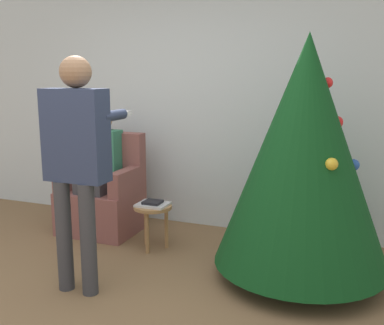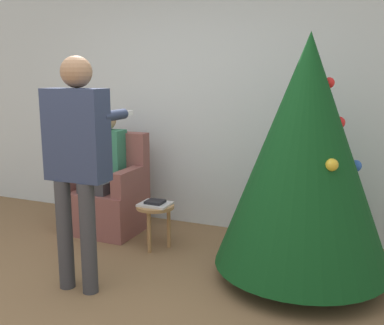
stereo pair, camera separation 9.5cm
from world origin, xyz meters
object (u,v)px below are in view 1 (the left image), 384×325
(person_standing, at_px, (76,152))
(side_stool, at_px, (153,213))
(armchair, at_px, (103,197))
(person_seated, at_px, (100,166))
(christmas_tree, at_px, (304,152))

(person_standing, distance_m, side_stool, 1.19)
(armchair, height_order, person_seated, person_seated)
(christmas_tree, xyz_separation_m, person_seated, (-2.10, 0.37, -0.34))
(christmas_tree, distance_m, armchair, 2.24)
(christmas_tree, relative_size, person_standing, 1.10)
(person_seated, distance_m, person_standing, 1.35)
(person_seated, height_order, side_stool, person_seated)
(side_stool, bearing_deg, person_seated, 161.29)
(christmas_tree, height_order, side_stool, christmas_tree)
(person_seated, bearing_deg, armchair, 90.00)
(person_standing, bearing_deg, armchair, 115.24)
(christmas_tree, height_order, armchair, christmas_tree)
(side_stool, bearing_deg, person_standing, -99.60)
(person_seated, bearing_deg, side_stool, -18.71)
(person_seated, bearing_deg, person_standing, -64.23)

